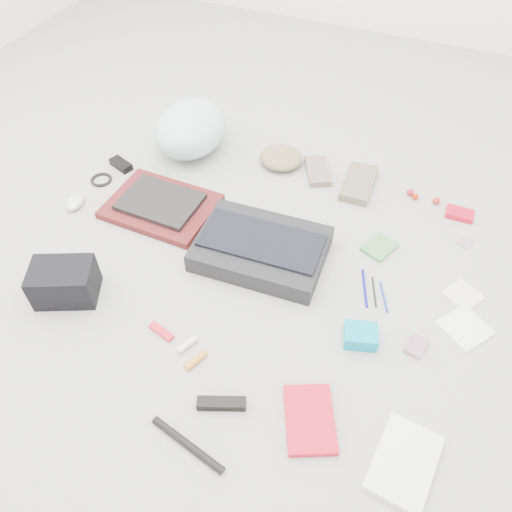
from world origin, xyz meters
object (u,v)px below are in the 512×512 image
at_px(laptop, 160,202).
at_px(bike_helmet, 191,129).
at_px(book_red, 310,419).
at_px(camera_bag, 64,282).
at_px(accordion_wallet, 361,336).
at_px(messenger_bag, 261,249).

xyz_separation_m(laptop, bike_helmet, (-0.07, 0.39, 0.07)).
bearing_deg(book_red, camera_bag, 148.50).
bearing_deg(camera_bag, book_red, -31.40).
height_order(book_red, accordion_wallet, accordion_wallet).
distance_m(book_red, accordion_wallet, 0.31).
xyz_separation_m(bike_helmet, accordion_wallet, (0.94, -0.67, -0.08)).
bearing_deg(messenger_bag, book_red, -58.21).
relative_size(laptop, book_red, 1.49).
distance_m(camera_bag, accordion_wallet, 0.97).
bearing_deg(book_red, accordion_wallet, 54.32).
xyz_separation_m(laptop, book_red, (0.82, -0.59, -0.03)).
height_order(laptop, camera_bag, camera_bag).
bearing_deg(accordion_wallet, bike_helmet, 128.02).
distance_m(bike_helmet, camera_bag, 0.88).
bearing_deg(laptop, book_red, -34.58).
bearing_deg(bike_helmet, book_red, -48.34).
xyz_separation_m(messenger_bag, accordion_wallet, (0.42, -0.21, -0.01)).
xyz_separation_m(camera_bag, book_red, (0.88, -0.10, -0.05)).
bearing_deg(messenger_bag, accordion_wallet, -29.47).
distance_m(laptop, bike_helmet, 0.41).
relative_size(messenger_bag, book_red, 2.24).
bearing_deg(bike_helmet, messenger_bag, -42.12).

